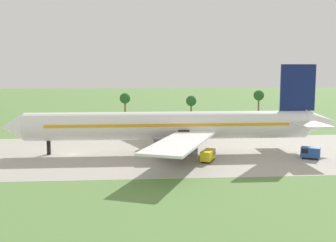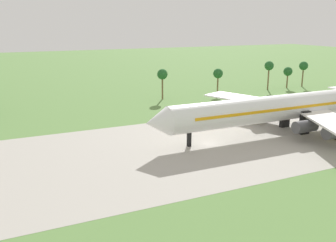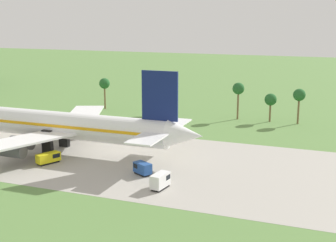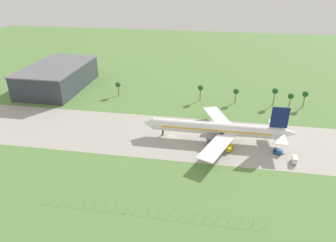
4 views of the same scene
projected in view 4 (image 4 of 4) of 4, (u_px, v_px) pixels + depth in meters
The scene contains 10 objects.
ground_plane at pixel (172, 136), 154.07m from camera, with size 600.00×600.00×0.00m, color #5B8442.
taxiway_strip at pixel (172, 136), 154.07m from camera, with size 320.00×44.00×0.02m.
jet_airliner at pixel (219, 129), 148.20m from camera, with size 75.53×58.39×19.85m.
baggage_tug at pixel (295, 159), 132.42m from camera, with size 2.61×4.62×2.88m.
fuel_truck at pixel (277, 151), 138.65m from camera, with size 4.30×3.60×2.47m.
catering_van at pixel (230, 148), 141.46m from camera, with size 3.91×5.46×2.30m.
perimeter_fence at pixel (148, 209), 105.01m from camera, with size 80.10×0.10×2.10m.
no_stopping_sign at pixel (128, 208), 105.97m from camera, with size 0.44×0.08×1.68m.
terminal_building at pixel (58, 77), 213.74m from camera, with size 36.72×61.20×16.68m.
palm_tree_row at pixel (236, 91), 189.35m from camera, with size 123.03×3.60×11.34m.
Camera 4 is at (20.07, -132.48, 76.49)m, focal length 32.00 mm.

